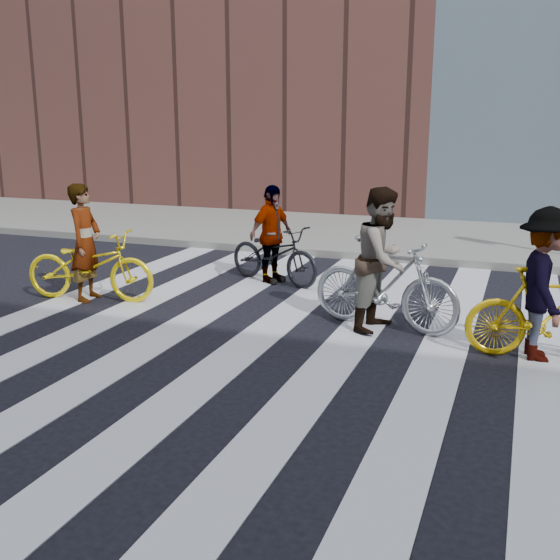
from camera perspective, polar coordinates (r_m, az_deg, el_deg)
The scene contains 11 objects.
ground at distance 7.87m, azimuth 1.60°, elevation -5.65°, with size 100.00×100.00×0.00m, color black.
sidewalk_far at distance 14.94m, azimuth 11.06°, elevation 3.68°, with size 100.00×5.00×0.15m, color gray.
zebra_crosswalk at distance 7.87m, azimuth 1.60°, elevation -5.61°, with size 8.25×10.00×0.01m.
bike_yellow_left at distance 10.07m, azimuth -16.23°, elevation 1.21°, with size 0.70×1.99×1.05m, color yellow.
bike_silver_mid at distance 8.40m, azimuth 9.14°, elevation -0.37°, with size 0.56×1.97×1.18m, color #ADB2B7.
bike_yellow_right at distance 7.83m, azimuth 22.23°, elevation -2.77°, with size 0.49×1.75×1.05m, color #E4B20C.
bike_dark_rear at distance 10.75m, azimuth -0.53°, elevation 2.27°, with size 0.64×1.82×0.96m, color black.
rider_left at distance 10.04m, azimuth -16.59°, elevation 3.13°, with size 0.63×0.41×1.73m, color slate.
rider_mid at distance 8.34m, azimuth 8.89°, elevation 1.78°, with size 0.88×0.69×1.82m, color slate.
rider_right at distance 7.74m, azimuth 22.08°, elevation -0.39°, with size 1.11×0.64×1.71m, color slate.
rider_rear at distance 10.70m, azimuth -0.78°, elevation 4.00°, with size 0.94×0.39×1.61m, color slate.
Camera 1 is at (2.41, -7.02, 2.61)m, focal length 42.00 mm.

